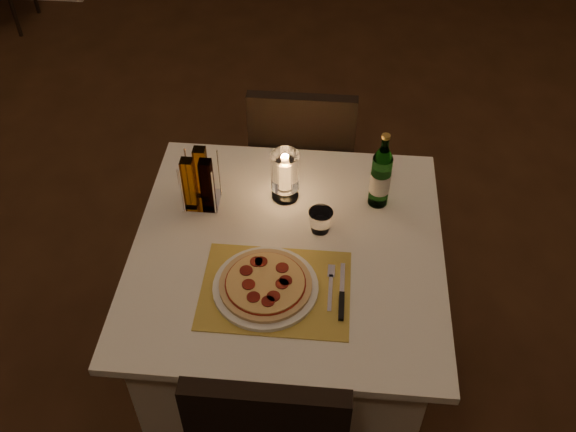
# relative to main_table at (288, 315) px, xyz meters

# --- Properties ---
(floor) EXTENTS (8.00, 10.00, 0.02)m
(floor) POSITION_rel_main_table_xyz_m (-0.09, 0.56, -0.38)
(floor) COLOR #402514
(floor) RESTS_ON ground
(main_table) EXTENTS (1.00, 1.00, 0.74)m
(main_table) POSITION_rel_main_table_xyz_m (0.00, 0.00, 0.00)
(main_table) COLOR white
(main_table) RESTS_ON ground
(chair_far) EXTENTS (0.42, 0.42, 0.90)m
(chair_far) POSITION_rel_main_table_xyz_m (-0.00, 0.71, 0.18)
(chair_far) COLOR black
(chair_far) RESTS_ON ground
(placemat) EXTENTS (0.45, 0.34, 0.00)m
(placemat) POSITION_rel_main_table_xyz_m (-0.02, -0.18, 0.37)
(placemat) COLOR gold
(placemat) RESTS_ON main_table
(plate) EXTENTS (0.32, 0.32, 0.01)m
(plate) POSITION_rel_main_table_xyz_m (-0.05, -0.18, 0.38)
(plate) COLOR white
(plate) RESTS_ON placemat
(pizza) EXTENTS (0.28, 0.28, 0.02)m
(pizza) POSITION_rel_main_table_xyz_m (-0.05, -0.18, 0.39)
(pizza) COLOR #D8B77F
(pizza) RESTS_ON plate
(fork) EXTENTS (0.02, 0.18, 0.00)m
(fork) POSITION_rel_main_table_xyz_m (0.14, -0.15, 0.37)
(fork) COLOR silver
(fork) RESTS_ON placemat
(knife) EXTENTS (0.02, 0.22, 0.01)m
(knife) POSITION_rel_main_table_xyz_m (0.18, -0.21, 0.37)
(knife) COLOR black
(knife) RESTS_ON placemat
(tumbler) EXTENTS (0.08, 0.08, 0.08)m
(tumbler) POSITION_rel_main_table_xyz_m (0.10, 0.09, 0.41)
(tumbler) COLOR white
(tumbler) RESTS_ON main_table
(water_bottle) EXTENTS (0.07, 0.07, 0.29)m
(water_bottle) POSITION_rel_main_table_xyz_m (0.29, 0.24, 0.48)
(water_bottle) COLOR #549751
(water_bottle) RESTS_ON main_table
(hurricane_candle) EXTENTS (0.10, 0.10, 0.19)m
(hurricane_candle) POSITION_rel_main_table_xyz_m (-0.03, 0.24, 0.48)
(hurricane_candle) COLOR white
(hurricane_candle) RESTS_ON main_table
(cruet_caddy) EXTENTS (0.12, 0.12, 0.21)m
(cruet_caddy) POSITION_rel_main_table_xyz_m (-0.31, 0.18, 0.46)
(cruet_caddy) COLOR white
(cruet_caddy) RESTS_ON main_table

